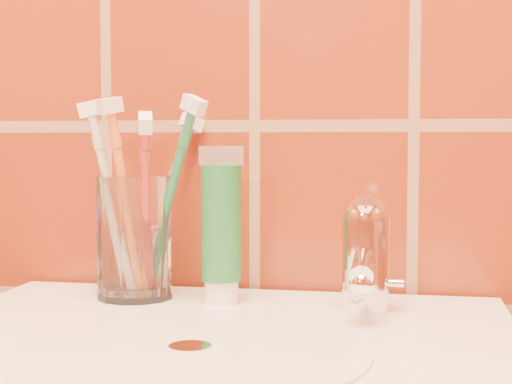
# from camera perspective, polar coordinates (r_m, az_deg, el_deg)

# --- Properties ---
(glass_tumbler) EXTENTS (0.10, 0.10, 0.14)m
(glass_tumbler) POSITION_cam_1_polar(r_m,az_deg,el_deg) (0.88, -8.80, -3.26)
(glass_tumbler) COLOR white
(glass_tumbler) RESTS_ON pedestal_sink
(toothpaste_tube) EXTENTS (0.05, 0.04, 0.17)m
(toothpaste_tube) POSITION_cam_1_polar(r_m,az_deg,el_deg) (0.84, -2.54, -2.77)
(toothpaste_tube) COLOR white
(toothpaste_tube) RESTS_ON pedestal_sink
(faucet) EXTENTS (0.05, 0.11, 0.12)m
(faucet) POSITION_cam_1_polar(r_m,az_deg,el_deg) (0.80, 7.96, -4.20)
(faucet) COLOR white
(faucet) RESTS_ON pedestal_sink
(toothbrush_0) EXTENTS (0.17, 0.15, 0.23)m
(toothbrush_0) POSITION_cam_1_polar(r_m,az_deg,el_deg) (0.85, -6.45, -0.69)
(toothbrush_0) COLOR #207949
(toothbrush_0) RESTS_ON glass_tumbler
(toothbrush_1) EXTENTS (0.10, 0.17, 0.23)m
(toothbrush_1) POSITION_cam_1_polar(r_m,az_deg,el_deg) (0.84, -8.04, -1.45)
(toothbrush_1) COLOR #AD2925
(toothbrush_1) RESTS_ON glass_tumbler
(toothbrush_2) EXTENTS (0.17, 0.17, 0.23)m
(toothbrush_2) POSITION_cam_1_polar(r_m,az_deg,el_deg) (0.90, -6.86, -0.95)
(toothbrush_2) COLOR #944DA5
(toothbrush_2) RESTS_ON glass_tumbler
(toothbrush_3) EXTENTS (0.10, 0.08, 0.23)m
(toothbrush_3) POSITION_cam_1_polar(r_m,az_deg,el_deg) (0.87, -10.39, -0.75)
(toothbrush_3) COLOR silver
(toothbrush_3) RESTS_ON glass_tumbler
(toothbrush_4) EXTENTS (0.09, 0.10, 0.23)m
(toothbrush_4) POSITION_cam_1_polar(r_m,az_deg,el_deg) (0.85, -9.43, -0.73)
(toothbrush_4) COLOR orange
(toothbrush_4) RESTS_ON glass_tumbler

